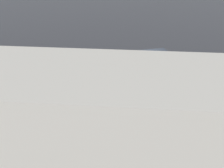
{
  "coord_description": "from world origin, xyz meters",
  "views": [
    {
      "loc": [
        -0.31,
        14.67,
        7.33
      ],
      "look_at": [
        1.07,
        1.05,
        0.9
      ],
      "focal_mm": 50.0,
      "sensor_mm": 36.0,
      "label": 1
    }
  ],
  "objects_px": {
    "moving_hatchback": "(143,74)",
    "fire_hydrant": "(65,104)",
    "pedestrian": "(43,89)",
    "sign_post": "(13,96)"
  },
  "relations": [
    {
      "from": "pedestrian",
      "to": "sign_post",
      "type": "relative_size",
      "value": 0.68
    },
    {
      "from": "moving_hatchback",
      "to": "sign_post",
      "type": "bearing_deg",
      "value": 38.05
    },
    {
      "from": "moving_hatchback",
      "to": "fire_hydrant",
      "type": "height_order",
      "value": "moving_hatchback"
    },
    {
      "from": "moving_hatchback",
      "to": "sign_post",
      "type": "distance_m",
      "value": 6.63
    },
    {
      "from": "fire_hydrant",
      "to": "pedestrian",
      "type": "xyz_separation_m",
      "value": [
        1.07,
        -0.28,
        0.56
      ]
    },
    {
      "from": "moving_hatchback",
      "to": "sign_post",
      "type": "xyz_separation_m",
      "value": [
        5.2,
        4.07,
        0.55
      ]
    },
    {
      "from": "moving_hatchback",
      "to": "pedestrian",
      "type": "relative_size",
      "value": 2.62
    },
    {
      "from": "fire_hydrant",
      "to": "sign_post",
      "type": "distance_m",
      "value": 2.65
    },
    {
      "from": "moving_hatchback",
      "to": "fire_hydrant",
      "type": "bearing_deg",
      "value": 34.23
    },
    {
      "from": "fire_hydrant",
      "to": "sign_post",
      "type": "xyz_separation_m",
      "value": [
        1.68,
        1.68,
        1.18
      ]
    }
  ]
}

